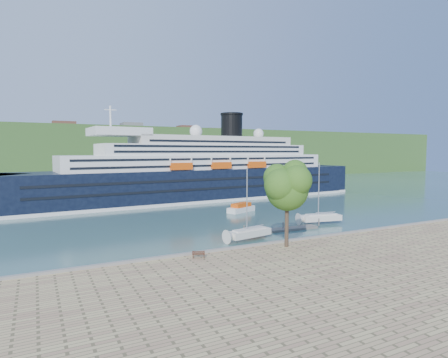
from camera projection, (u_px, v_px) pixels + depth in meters
ground at (298, 247)px, 51.31m from camera, size 400.00×400.00×0.00m
far_hillside at (109, 153)px, 179.34m from camera, size 400.00×50.00×24.00m
quay_coping at (299, 239)px, 51.05m from camera, size 220.00×0.50×0.30m
cruise_ship at (196, 156)px, 99.68m from camera, size 106.84×22.50×23.81m
park_bench at (199, 254)px, 42.51m from camera, size 1.60×1.17×0.95m
promenade_tree at (287, 200)px, 47.13m from camera, size 7.20×7.20×11.93m
floating_pontoon at (274, 230)px, 61.16m from camera, size 16.50×2.76×0.37m
sailboat_white_near at (250, 206)px, 55.06m from camera, size 8.01×3.57×10.01m
sailboat_white_far at (322, 195)px, 67.40m from camera, size 8.48×3.74×10.59m
tender_launch at (241, 207)px, 80.86m from camera, size 7.43×4.93×1.95m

